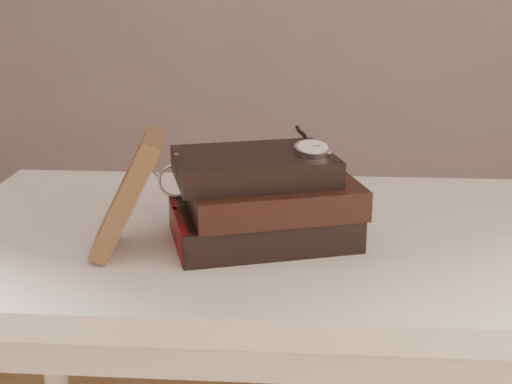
{
  "coord_description": "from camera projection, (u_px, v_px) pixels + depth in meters",
  "views": [
    {
      "loc": [
        0.08,
        -0.65,
        1.14
      ],
      "look_at": [
        0.01,
        0.31,
        0.82
      ],
      "focal_mm": 47.53,
      "sensor_mm": 36.0,
      "label": 1
    }
  ],
  "objects": [
    {
      "name": "book_stack",
      "position": [
        264.0,
        200.0,
        1.02
      ],
      "size": [
        0.31,
        0.25,
        0.13
      ],
      "color": "black",
      "rests_on": "table"
    },
    {
      "name": "journal",
      "position": [
        128.0,
        193.0,
        0.97
      ],
      "size": [
        0.12,
        0.13,
        0.18
      ],
      "primitive_type": "cube",
      "rotation": [
        0.0,
        0.48,
        0.15
      ],
      "color": "#49301C",
      "rests_on": "table"
    },
    {
      "name": "pocket_watch",
      "position": [
        312.0,
        148.0,
        1.0
      ],
      "size": [
        0.07,
        0.16,
        0.02
      ],
      "color": "silver",
      "rests_on": "book_stack"
    },
    {
      "name": "table",
      "position": [
        251.0,
        281.0,
        1.11
      ],
      "size": [
        1.0,
        0.6,
        0.75
      ],
      "color": "white",
      "rests_on": "ground"
    },
    {
      "name": "eyeglasses",
      "position": [
        192.0,
        179.0,
        1.08
      ],
      "size": [
        0.14,
        0.15,
        0.05
      ],
      "color": "silver",
      "rests_on": "book_stack"
    }
  ]
}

